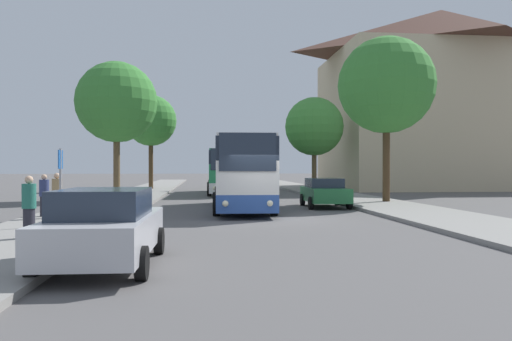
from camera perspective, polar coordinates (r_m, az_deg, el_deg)
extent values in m
plane|color=#565454|center=(18.97, 0.75, -5.76)|extent=(300.00, 300.00, 0.00)
cube|color=gray|center=(19.44, -20.30, -5.41)|extent=(4.00, 120.00, 0.15)
cube|color=gray|center=(20.96, 20.20, -5.00)|extent=(4.00, 120.00, 0.15)
cube|color=#C6B28E|center=(52.00, 20.40, 5.22)|extent=(21.11, 14.81, 12.93)
pyramid|color=#513328|center=(53.45, 20.41, 14.55)|extent=(21.11, 14.81, 4.44)
cube|color=#2D519E|center=(23.90, -1.57, -3.00)|extent=(2.76, 10.17, 0.70)
cube|color=silver|center=(23.87, -1.57, -0.59)|extent=(2.76, 10.17, 1.30)
cube|color=#232D3D|center=(23.87, -1.57, 2.11)|extent=(2.78, 9.97, 0.95)
cube|color=silver|center=(23.90, -1.57, 3.39)|extent=(2.71, 9.97, 0.12)
cube|color=#232D3D|center=(18.80, -0.95, 2.14)|extent=(2.17, 0.14, 1.45)
sphere|color=#F4EAC1|center=(18.80, -3.52, -3.80)|extent=(0.24, 0.24, 0.24)
sphere|color=#F4EAC1|center=(18.88, 1.61, -3.78)|extent=(0.24, 0.24, 0.24)
cylinder|color=black|center=(20.87, -4.55, -3.83)|extent=(0.34, 1.01, 1.00)
cylinder|color=black|center=(20.98, 2.05, -3.80)|extent=(0.34, 1.01, 1.00)
cylinder|color=black|center=(26.92, -4.39, -2.89)|extent=(0.34, 1.01, 1.00)
cylinder|color=black|center=(27.00, 0.73, -2.88)|extent=(0.34, 1.01, 1.00)
cube|color=silver|center=(38.55, -3.50, -1.73)|extent=(2.65, 10.64, 0.70)
cube|color=#23844C|center=(38.53, -3.50, -0.27)|extent=(2.65, 10.64, 1.27)
cube|color=#232D3D|center=(38.54, -3.50, 1.38)|extent=(2.67, 10.43, 0.95)
cube|color=#23844C|center=(38.55, -3.50, 2.17)|extent=(2.60, 10.43, 0.12)
cube|color=#232D3D|center=(33.21, -3.31, 1.29)|extent=(2.19, 0.11, 1.45)
sphere|color=#F4EAC1|center=(33.20, -4.78, -2.01)|extent=(0.24, 0.24, 0.24)
sphere|color=#F4EAC1|center=(33.24, -1.85, -2.00)|extent=(0.24, 0.24, 0.24)
cylinder|color=black|center=(35.38, -5.36, -2.12)|extent=(0.32, 1.01, 1.00)
cylinder|color=black|center=(35.43, -1.43, -2.12)|extent=(0.32, 1.01, 1.00)
cylinder|color=black|center=(41.73, -5.26, -1.75)|extent=(0.32, 1.01, 1.00)
cylinder|color=black|center=(41.77, -1.93, -1.74)|extent=(0.32, 1.01, 1.00)
cube|color=#B7B7BC|center=(10.69, -16.82, -6.89)|extent=(1.94, 4.45, 0.72)
cube|color=#232D3D|center=(10.45, -17.03, -3.55)|extent=(1.68, 2.33, 0.55)
cylinder|color=black|center=(12.27, -19.73, -7.67)|extent=(0.21, 0.62, 0.62)
cylinder|color=black|center=(11.93, -11.03, -7.88)|extent=(0.21, 0.62, 0.62)
cylinder|color=black|center=(9.68, -23.99, -9.83)|extent=(0.21, 0.62, 0.62)
cylinder|color=black|center=(9.25, -12.92, -10.29)|extent=(0.21, 0.62, 0.62)
cube|color=#236B38|center=(25.52, 7.86, -2.72)|extent=(2.01, 4.18, 0.69)
cube|color=#232D3D|center=(25.65, 7.79, -1.41)|extent=(1.72, 2.20, 0.46)
cylinder|color=black|center=(24.51, 10.61, -3.66)|extent=(0.22, 0.63, 0.62)
cylinder|color=black|center=(24.11, 6.30, -3.72)|extent=(0.22, 0.63, 0.62)
cylinder|color=black|center=(26.98, 9.25, -3.29)|extent=(0.22, 0.63, 0.62)
cylinder|color=black|center=(26.62, 5.33, -3.34)|extent=(0.22, 0.63, 0.62)
cylinder|color=gray|center=(17.15, -21.44, -1.78)|extent=(0.08, 0.08, 2.47)
cube|color=#1E56A3|center=(17.14, -21.45, 1.18)|extent=(0.03, 0.45, 0.60)
cylinder|color=#23232D|center=(20.75, -23.05, -3.79)|extent=(0.30, 0.30, 0.77)
cylinder|color=navy|center=(20.72, -23.06, -1.85)|extent=(0.36, 0.36, 0.64)
sphere|color=tan|center=(20.70, -23.06, -0.68)|extent=(0.21, 0.21, 0.21)
cylinder|color=#23232D|center=(14.55, -24.51, -5.50)|extent=(0.30, 0.30, 0.78)
cylinder|color=#236656|center=(14.49, -24.51, -2.67)|extent=(0.36, 0.36, 0.65)
sphere|color=tan|center=(14.48, -24.52, -0.96)|extent=(0.21, 0.21, 0.21)
cylinder|color=#23232D|center=(19.97, -21.80, -3.90)|extent=(0.30, 0.30, 0.79)
cylinder|color=olive|center=(19.93, -21.80, -1.82)|extent=(0.36, 0.36, 0.66)
sphere|color=tan|center=(19.92, -21.80, -0.56)|extent=(0.21, 0.21, 0.21)
cylinder|color=brown|center=(31.97, -15.64, 0.60)|extent=(0.40, 0.40, 4.04)
sphere|color=#387F33|center=(32.23, -15.65, 7.54)|extent=(4.98, 4.98, 4.98)
cylinder|color=#47331E|center=(45.40, -11.92, 0.73)|extent=(0.40, 0.40, 4.36)
sphere|color=#387F33|center=(45.59, -11.93, 5.61)|extent=(4.54, 4.54, 4.54)
cylinder|color=brown|center=(41.81, 6.67, 0.16)|extent=(0.40, 0.40, 3.47)
sphere|color=#428938|center=(41.95, 6.67, 5.03)|extent=(4.87, 4.87, 4.87)
cylinder|color=#47331E|center=(28.44, 14.66, 1.02)|extent=(0.40, 0.40, 4.42)
sphere|color=#387F33|center=(28.80, 14.67, 9.42)|extent=(5.32, 5.32, 5.32)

